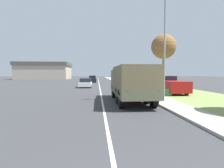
% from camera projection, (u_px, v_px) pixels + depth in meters
% --- Properties ---
extents(ground_plane, '(180.00, 180.00, 0.00)m').
position_uv_depth(ground_plane, '(99.00, 83.00, 40.29)').
color(ground_plane, '#38383A').
extents(lane_centre_stripe, '(0.12, 120.00, 0.00)m').
position_uv_depth(lane_centre_stripe, '(99.00, 83.00, 40.29)').
color(lane_centre_stripe, silver).
rests_on(lane_centre_stripe, ground).
extents(sidewalk_right, '(1.80, 120.00, 0.12)m').
position_uv_depth(sidewalk_right, '(118.00, 82.00, 40.66)').
color(sidewalk_right, '#9E9B93').
rests_on(sidewalk_right, ground).
extents(grass_strip_right, '(7.00, 120.00, 0.02)m').
position_uv_depth(grass_strip_right, '(137.00, 82.00, 41.04)').
color(grass_strip_right, olive).
rests_on(grass_strip_right, ground).
extents(military_truck, '(2.33, 7.20, 2.60)m').
position_uv_depth(military_truck, '(131.00, 82.00, 12.82)').
color(military_truck, '#606647').
rests_on(military_truck, ground).
extents(car_nearest_ahead, '(1.83, 4.05, 1.37)m').
position_uv_depth(car_nearest_ahead, '(86.00, 83.00, 26.78)').
color(car_nearest_ahead, silver).
rests_on(car_nearest_ahead, ground).
extents(car_second_ahead, '(1.77, 4.15, 1.62)m').
position_uv_depth(car_second_ahead, '(93.00, 79.00, 42.13)').
color(car_second_ahead, black).
rests_on(car_second_ahead, ground).
extents(pickup_truck, '(2.09, 5.23, 1.82)m').
position_uv_depth(pickup_truck, '(169.00, 85.00, 18.73)').
color(pickup_truck, maroon).
rests_on(pickup_truck, grass_strip_right).
extents(lamp_post, '(1.69, 0.24, 7.99)m').
position_uv_depth(lamp_post, '(162.00, 38.00, 13.20)').
color(lamp_post, gray).
rests_on(lamp_post, sidewalk_right).
extents(tree_mid_right, '(3.54, 3.54, 7.74)m').
position_uv_depth(tree_mid_right, '(164.00, 47.00, 25.17)').
color(tree_mid_right, brown).
rests_on(tree_mid_right, grass_strip_right).
extents(utility_box, '(0.55, 0.45, 0.70)m').
position_uv_depth(utility_box, '(168.00, 92.00, 16.24)').
color(utility_box, '#3D7042').
rests_on(utility_box, grass_strip_right).
extents(building_distant, '(19.01, 13.93, 6.27)m').
position_uv_depth(building_distant, '(45.00, 71.00, 67.48)').
color(building_distant, '#B2A893').
rests_on(building_distant, ground).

